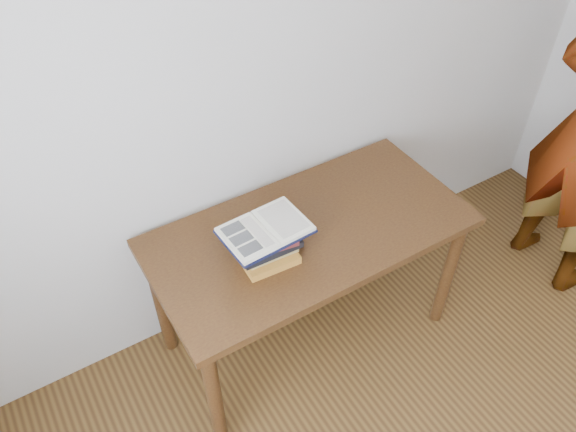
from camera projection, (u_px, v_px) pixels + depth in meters
desk at (309, 245)px, 2.38m from camera, size 1.33×0.67×0.72m
book_stack at (267, 246)px, 2.15m from camera, size 0.25×0.20×0.12m
open_book at (265, 230)px, 2.11m from camera, size 0.34×0.24×0.03m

